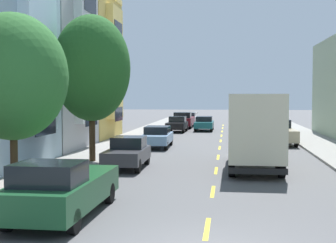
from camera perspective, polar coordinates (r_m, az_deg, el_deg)
The scene contains 18 objects.
ground_plane at distance 40.86m, azimuth 6.26°, elevation -1.89°, with size 160.00×160.00×0.00m, color #4C4C4F.
sidewalk_left at distance 39.60m, azimuth -4.11°, elevation -1.93°, with size 3.20×120.00×0.14m, color gray.
sidewalk_right at distance 39.41m, azimuth 16.61°, elevation -2.08°, with size 3.20×120.00×0.14m, color gray.
lane_centerline_dashes at distance 35.38m, azimuth 6.14°, elevation -2.65°, with size 0.14×47.20×0.01m.
townhouse_fourth_mustard at distance 40.75m, azimuth -13.77°, elevation 6.01°, with size 11.18×7.67×11.74m.
street_tree_nearest at distance 16.55m, azimuth -17.77°, elevation 5.02°, with size 3.57×3.57×6.06m.
street_tree_second at distance 25.25m, azimuth -8.95°, elevation 6.20°, with size 3.97×3.97×7.51m.
delivery_box_truck at distance 23.51m, azimuth 10.12°, elevation -0.68°, with size 2.47×7.67×3.59m.
parked_suv_silver at distance 45.37m, azimuth 11.83°, elevation -0.19°, with size 2.09×4.85×1.93m.
parked_pickup_champagne at distance 36.04m, azimuth 12.93°, elevation -1.29°, with size 2.12×5.34×1.73m.
parked_sedan_sky at distance 32.88m, azimuth -1.29°, elevation -1.76°, with size 1.89×4.53×1.43m.
parked_pickup_burgundy at distance 52.73m, azimuth 1.84°, elevation 0.14°, with size 2.09×5.33×1.73m.
parked_hatchback_charcoal at distance 23.63m, azimuth -4.78°, elevation -3.66°, with size 1.79×4.02×1.50m.
parked_sedan_white at distance 59.26m, azimuth 2.43°, elevation 0.39°, with size 1.82×4.51×1.43m.
parked_wagon_navy at distance 60.22m, azimuth 10.60°, elevation 0.43°, with size 1.91×4.74×1.50m.
parked_hatchback_black at distance 46.80m, azimuth 1.08°, elevation -0.31°, with size 1.84×4.04×1.50m.
parked_pickup_forest at distance 14.45m, azimuth -12.37°, elevation -7.74°, with size 2.06×5.32×1.73m.
moving_teal_sedan at distance 48.63m, azimuth 4.27°, elevation -0.20°, with size 1.80×4.50×1.43m.
Camera 1 is at (0.52, -10.71, 3.52)m, focal length 51.91 mm.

